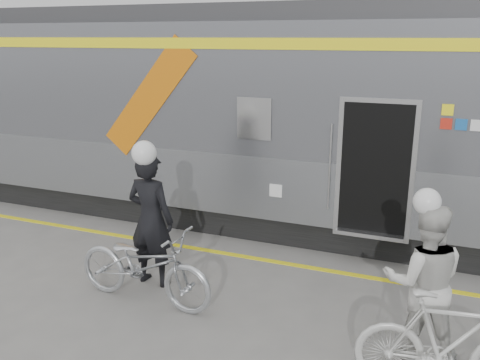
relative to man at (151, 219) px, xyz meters
The scene contains 9 objects.
ground 1.78m from the man, 32.90° to the right, with size 90.00×90.00×0.00m, color slate.
train 3.62m from the man, 78.32° to the left, with size 24.00×3.17×4.10m.
safety_strip 2.08m from the man, 47.39° to the left, with size 24.00×0.12×0.01m, color yellow.
man is the anchor object (origin of this frame).
bicycle_left 0.74m from the man, 70.02° to the right, with size 0.73×2.10×1.10m, color #AEB2B6.
woman 3.80m from the man, ahead, with size 0.90×0.70×1.85m, color silver.
bicycle_right 4.21m from the man, 13.52° to the right, with size 0.53×1.86×1.12m, color beige.
helmet_man 1.17m from the man, ahead, with size 0.35×0.35×0.35m, color white.
helmet_woman 3.93m from the man, ahead, with size 0.30×0.30×0.30m, color white.
Camera 1 is at (2.54, -5.15, 3.57)m, focal length 38.00 mm.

